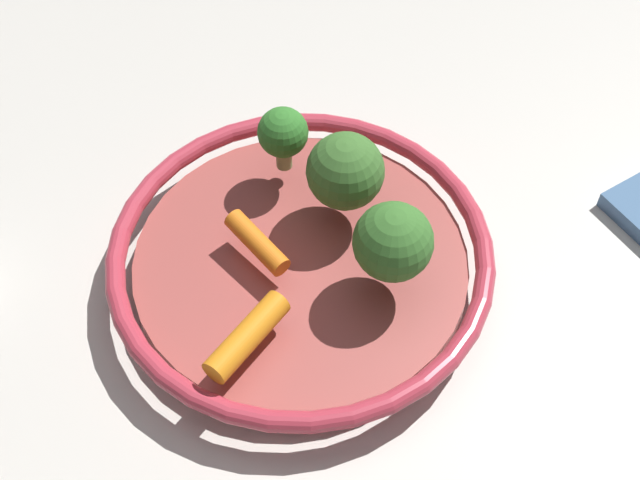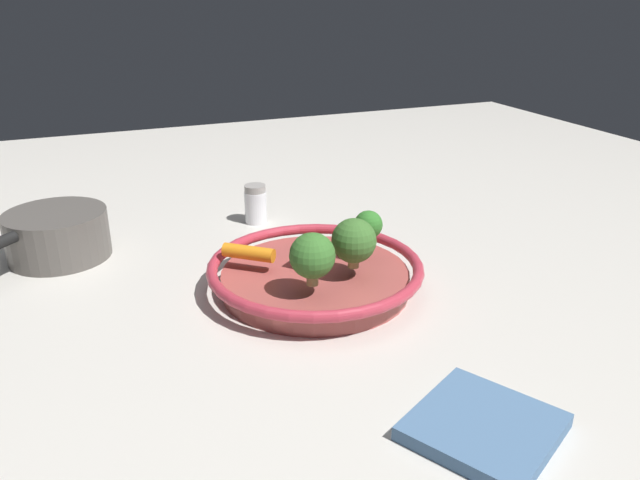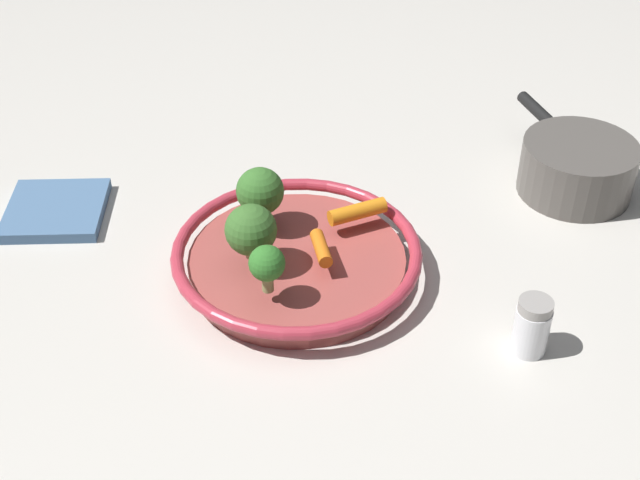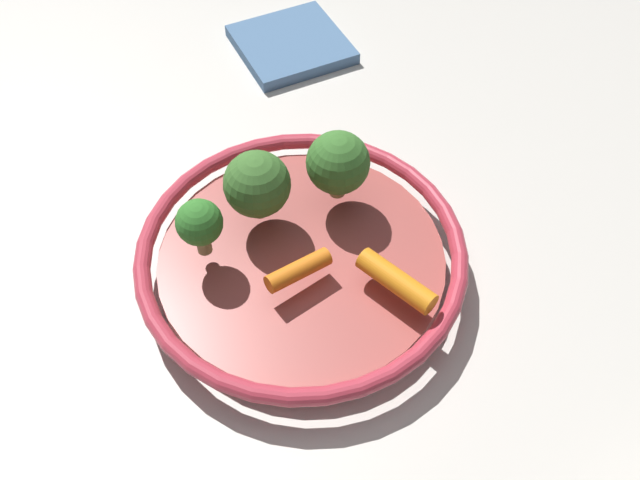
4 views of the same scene
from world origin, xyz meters
The scene contains 7 objects.
ground_plane centered at (0.00, 0.00, 0.00)m, with size 2.15×2.15×0.00m, color beige.
serving_bowl centered at (0.00, 0.00, 0.02)m, with size 0.28×0.28×0.04m.
baby_carrot_back centered at (0.04, 0.08, 0.05)m, with size 0.02×0.02×0.07m, color orange.
baby_carrot_left centered at (0.03, 0.00, 0.05)m, with size 0.02×0.02×0.06m, color orange.
broccoli_floret_edge centered at (-0.06, 0.03, 0.08)m, with size 0.06×0.06×0.07m.
broccoli_floret_small centered at (0.01, -0.08, 0.08)m, with size 0.04×0.04×0.06m.
broccoli_floret_large centered at (-0.03, -0.04, 0.08)m, with size 0.06×0.06×0.06m.
Camera 1 is at (0.01, 0.37, 0.54)m, focal length 48.67 mm.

